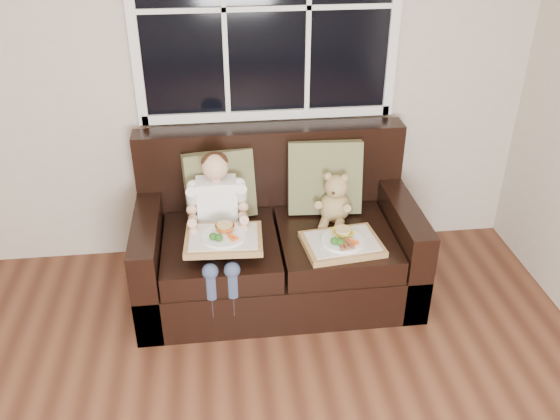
{
  "coord_description": "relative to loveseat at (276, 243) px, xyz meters",
  "views": [
    {
      "loc": [
        0.2,
        -1.09,
        2.37
      ],
      "look_at": [
        0.55,
        1.85,
        0.65
      ],
      "focal_mm": 38.0,
      "sensor_mm": 36.0,
      "label": 1
    }
  ],
  "objects": [
    {
      "name": "window_back",
      "position": [
        -0.0,
        0.46,
        1.34
      ],
      "size": [
        1.62,
        0.04,
        1.37
      ],
      "color": "black",
      "rests_on": "room_walls"
    },
    {
      "name": "room_walls",
      "position": [
        -0.54,
        -2.02,
        1.28
      ],
      "size": [
        4.52,
        5.02,
        2.71
      ],
      "color": "beige",
      "rests_on": "ground"
    },
    {
      "name": "tray_left",
      "position": [
        -0.33,
        -0.32,
        0.27
      ],
      "size": [
        0.45,
        0.35,
        0.1
      ],
      "rotation": [
        0.0,
        0.0,
        -0.05
      ],
      "color": "#AA894C",
      "rests_on": "child"
    },
    {
      "name": "pillow_left",
      "position": [
        -0.33,
        0.15,
        0.35
      ],
      "size": [
        0.45,
        0.27,
        0.44
      ],
      "rotation": [
        -0.21,
        0.0,
        0.19
      ],
      "color": "#6A6742",
      "rests_on": "loveseat"
    },
    {
      "name": "teddy_bear",
      "position": [
        0.37,
        0.0,
        0.28
      ],
      "size": [
        0.24,
        0.28,
        0.34
      ],
      "rotation": [
        0.0,
        0.0,
        -0.35
      ],
      "color": "#A18755",
      "rests_on": "loveseat"
    },
    {
      "name": "pillow_right",
      "position": [
        0.33,
        0.15,
        0.37
      ],
      "size": [
        0.47,
        0.24,
        0.47
      ],
      "rotation": [
        -0.21,
        0.0,
        -0.08
      ],
      "color": "#6A6742",
      "rests_on": "loveseat"
    },
    {
      "name": "loveseat",
      "position": [
        0.0,
        0.0,
        0.0
      ],
      "size": [
        1.7,
        0.92,
        0.96
      ],
      "color": "black",
      "rests_on": "ground"
    },
    {
      "name": "tray_right",
      "position": [
        0.35,
        -0.3,
        0.17
      ],
      "size": [
        0.48,
        0.38,
        0.1
      ],
      "rotation": [
        0.0,
        0.0,
        0.12
      ],
      "color": "#AA894C",
      "rests_on": "loveseat"
    },
    {
      "name": "child",
      "position": [
        -0.35,
        -0.11,
        0.32
      ],
      "size": [
        0.34,
        0.58,
        0.78
      ],
      "color": "white",
      "rests_on": "loveseat"
    }
  ]
}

